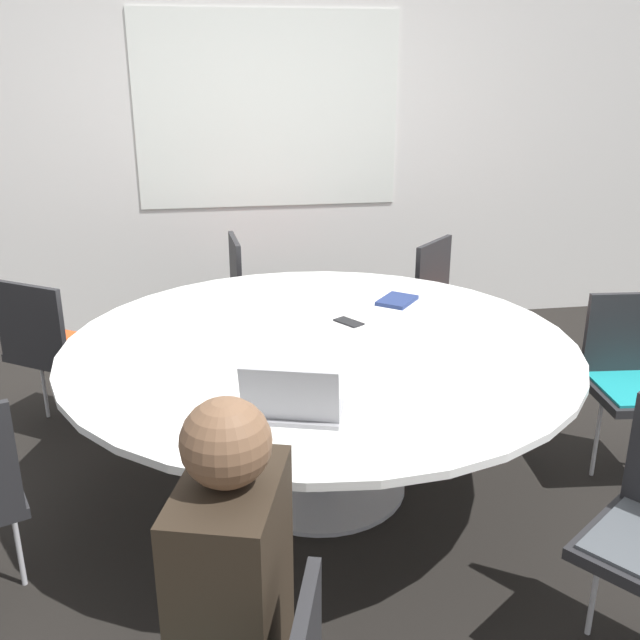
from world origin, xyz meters
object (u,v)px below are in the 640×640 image
object	(u,v)px
chair_3	(451,299)
laptop	(292,405)
chair_5	(53,342)
chair_4	(256,291)
chair_2	(637,372)
person_0	(227,594)
spiral_notebook	(397,300)
cell_phone	(349,322)

from	to	relation	value
chair_3	laptop	size ratio (longest dim) A/B	2.23
chair_5	chair_4	bearing A→B (deg)	66.32
chair_2	chair_3	distance (m)	1.28
chair_3	chair_2	bearing A→B (deg)	67.08
person_0	spiral_notebook	world-z (taller)	person_0
chair_4	chair_3	bearing A→B (deg)	68.55
chair_2	spiral_notebook	xyz separation A→B (m)	(-1.02, 0.54, 0.23)
chair_3	chair_4	xyz separation A→B (m)	(-1.16, 0.37, 0.00)
person_0	chair_3	bearing A→B (deg)	-12.51
spiral_notebook	chair_4	bearing A→B (deg)	122.37
chair_3	person_0	bearing A→B (deg)	15.05
chair_4	cell_phone	distance (m)	1.33
chair_3	spiral_notebook	size ratio (longest dim) A/B	3.29
chair_3	chair_5	bearing A→B (deg)	-37.04
chair_2	chair_3	world-z (taller)	same
chair_2	chair_4	world-z (taller)	same
chair_3	chair_5	world-z (taller)	same
chair_5	cell_phone	distance (m)	1.56
person_0	chair_4	bearing A→B (deg)	11.07
person_0	laptop	distance (m)	0.83
chair_5	person_0	world-z (taller)	person_0
chair_2	cell_phone	bearing A→B (deg)	-6.85
chair_4	spiral_notebook	xyz separation A→B (m)	(0.64, -1.01, 0.23)
chair_4	laptop	xyz separation A→B (m)	(-0.04, -2.17, 0.27)
cell_phone	laptop	bearing A→B (deg)	-112.60
chair_5	spiral_notebook	distance (m)	1.79
chair_4	spiral_notebook	size ratio (longest dim) A/B	3.29
person_0	cell_phone	distance (m)	1.80
person_0	cell_phone	size ratio (longest dim) A/B	7.71
laptop	spiral_notebook	world-z (taller)	laptop
spiral_notebook	laptop	bearing A→B (deg)	-120.25
chair_3	chair_4	size ratio (longest dim) A/B	1.00
chair_2	chair_4	xyz separation A→B (m)	(-1.65, 1.55, 0.00)
chair_4	spiral_notebook	world-z (taller)	chair_4
chair_4	chair_5	bearing A→B (deg)	-61.10
chair_5	person_0	bearing A→B (deg)	-36.41
chair_2	cell_phone	size ratio (longest dim) A/B	5.46
chair_5	cell_phone	xyz separation A→B (m)	(1.45, -0.55, 0.22)
chair_4	cell_phone	bearing A→B (deg)	11.07
chair_4	person_0	xyz separation A→B (m)	(-0.29, -2.95, 0.20)
laptop	cell_phone	world-z (taller)	laptop
laptop	chair_2	bearing A→B (deg)	-143.21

